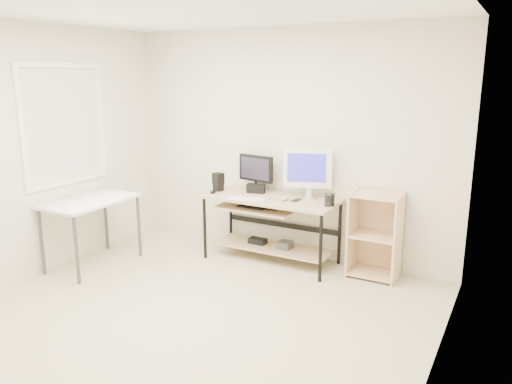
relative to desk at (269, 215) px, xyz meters
The scene contains 16 objects.
room 1.80m from the desk, 93.95° to the right, with size 4.01×4.01×2.62m.
desk is the anchor object (origin of this frame).
side_table 1.97m from the desk, 147.35° to the right, with size 0.60×1.00×0.75m.
shelf_unit 1.19m from the desk, ahead, with size 0.50×0.40×0.90m.
black_monitor 0.56m from the desk, 145.60° to the left, with size 0.46×0.19×0.42m.
white_imac 0.68m from the desk, 20.78° to the left, with size 0.52×0.22×0.56m.
keyboard 0.35m from the desk, 126.85° to the right, with size 0.41×0.11×0.01m, color silver.
mouse 0.32m from the desk, 15.30° to the right, with size 0.07×0.12×0.04m, color #AEAEB3.
center_speaker 0.36m from the desk, 157.02° to the left, with size 0.21×0.09×0.10m, color black.
speaker_left 0.74m from the desk, behind, with size 0.13×0.13×0.21m.
speaker_right 0.77m from the desk, ahead, with size 0.10×0.10×0.12m, color black.
audio_controller 0.73m from the desk, behind, with size 0.09×0.05×0.17m, color black.
volume_puck 0.70m from the desk, 165.93° to the right, with size 0.06×0.06×0.03m, color black.
smartphone 0.40m from the desk, ahead, with size 0.07×0.13×0.01m, color black.
coaster 0.76m from the desk, ahead, with size 0.08×0.08×0.01m, color #AB854D.
drinking_glass 0.78m from the desk, ahead, with size 0.06×0.06×0.13m, color white.
Camera 1 is at (2.44, -3.14, 2.09)m, focal length 35.00 mm.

